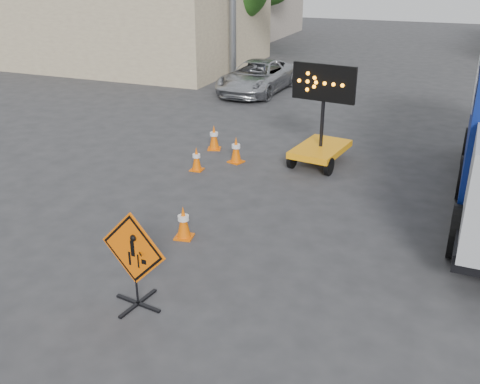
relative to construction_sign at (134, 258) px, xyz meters
The scene contains 10 objects.
ground 1.09m from the construction_sign, 33.22° to the left, with size 100.00×100.00×0.00m, color #2D2D30.
storefront_left_near 24.43m from the construction_sign, 123.62° to the left, with size 14.00×10.00×4.00m, color #C5B58E.
storefront_left_far 37.28m from the construction_sign, 112.92° to the left, with size 12.00×10.00×4.40m, color #A89C8C.
construction_sign is the anchor object (origin of this frame).
arrow_board 8.02m from the construction_sign, 81.89° to the left, with size 1.81×2.16×2.87m.
pickup_truck 16.29m from the construction_sign, 103.44° to the left, with size 2.30×4.99×1.39m, color #ADAFB5.
cone_a 2.54m from the construction_sign, 99.31° to the left, with size 0.43×0.43×0.73m.
cone_b 6.46m from the construction_sign, 107.55° to the left, with size 0.36×0.36×0.67m.
cone_c 7.26m from the construction_sign, 99.28° to the left, with size 0.49×0.49×0.77m.
cone_d 8.31m from the construction_sign, 105.78° to the left, with size 0.50×0.50×0.78m.
Camera 1 is at (4.02, -6.72, 5.40)m, focal length 40.00 mm.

